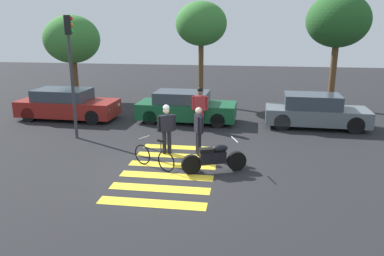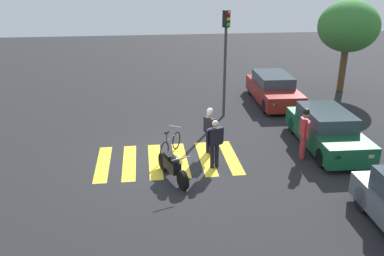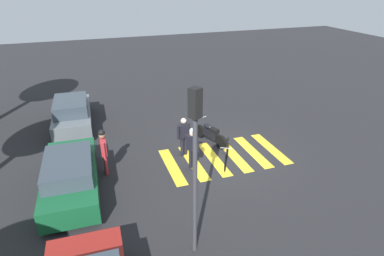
{
  "view_description": "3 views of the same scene",
  "coord_description": "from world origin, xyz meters",
  "px_view_note": "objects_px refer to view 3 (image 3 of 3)",
  "views": [
    {
      "loc": [
        2.26,
        -10.74,
        4.43
      ],
      "look_at": [
        0.49,
        1.51,
        0.97
      ],
      "focal_mm": 35.36,
      "sensor_mm": 36.0,
      "label": 1
    },
    {
      "loc": [
        12.78,
        -0.72,
        6.22
      ],
      "look_at": [
        -0.17,
        0.87,
        1.12
      ],
      "focal_mm": 37.63,
      "sensor_mm": 36.0,
      "label": 2
    },
    {
      "loc": [
        -10.6,
        5.09,
        6.9
      ],
      "look_at": [
        0.72,
        1.16,
        1.2
      ],
      "focal_mm": 30.25,
      "sensor_mm": 36.0,
      "label": 3
    }
  ],
  "objects_px": {
    "officer_on_foot": "(184,134)",
    "car_green_compact": "(70,175)",
    "traffic_light_pole": "(195,151)",
    "car_grey_coupe": "(72,113)",
    "officer_by_motorcycle": "(192,146)",
    "leaning_bicycle": "(227,156)",
    "police_motorcycle": "(210,134)",
    "pedestrian_bystander": "(104,148)"
  },
  "relations": [
    {
      "from": "car_green_compact",
      "to": "traffic_light_pole",
      "type": "xyz_separation_m",
      "value": [
        -3.87,
        -3.13,
        2.44
      ]
    },
    {
      "from": "officer_on_foot",
      "to": "leaning_bicycle",
      "type": "bearing_deg",
      "value": -131.17
    },
    {
      "from": "officer_on_foot",
      "to": "traffic_light_pole",
      "type": "bearing_deg",
      "value": 165.31
    },
    {
      "from": "officer_by_motorcycle",
      "to": "police_motorcycle",
      "type": "bearing_deg",
      "value": -39.67
    },
    {
      "from": "leaning_bicycle",
      "to": "pedestrian_bystander",
      "type": "height_order",
      "value": "pedestrian_bystander"
    },
    {
      "from": "car_green_compact",
      "to": "traffic_light_pole",
      "type": "distance_m",
      "value": 5.55
    },
    {
      "from": "officer_by_motorcycle",
      "to": "car_grey_coupe",
      "type": "xyz_separation_m",
      "value": [
        5.67,
        4.32,
        -0.31
      ]
    },
    {
      "from": "pedestrian_bystander",
      "to": "car_green_compact",
      "type": "height_order",
      "value": "pedestrian_bystander"
    },
    {
      "from": "police_motorcycle",
      "to": "car_grey_coupe",
      "type": "xyz_separation_m",
      "value": [
        3.9,
        5.8,
        0.25
      ]
    },
    {
      "from": "officer_on_foot",
      "to": "officer_by_motorcycle",
      "type": "relative_size",
      "value": 0.97
    },
    {
      "from": "pedestrian_bystander",
      "to": "traffic_light_pole",
      "type": "bearing_deg",
      "value": -157.93
    },
    {
      "from": "officer_on_foot",
      "to": "police_motorcycle",
      "type": "bearing_deg",
      "value": -65.67
    },
    {
      "from": "leaning_bicycle",
      "to": "police_motorcycle",
      "type": "bearing_deg",
      "value": -2.04
    },
    {
      "from": "leaning_bicycle",
      "to": "traffic_light_pole",
      "type": "relative_size",
      "value": 0.32
    },
    {
      "from": "officer_on_foot",
      "to": "traffic_light_pole",
      "type": "distance_m",
      "value": 5.63
    },
    {
      "from": "car_grey_coupe",
      "to": "traffic_light_pole",
      "type": "relative_size",
      "value": 0.93
    },
    {
      "from": "officer_on_foot",
      "to": "officer_by_motorcycle",
      "type": "height_order",
      "value": "officer_by_motorcycle"
    },
    {
      "from": "leaning_bicycle",
      "to": "car_grey_coupe",
      "type": "distance_m",
      "value": 8.15
    },
    {
      "from": "officer_on_foot",
      "to": "officer_by_motorcycle",
      "type": "distance_m",
      "value": 1.11
    },
    {
      "from": "officer_on_foot",
      "to": "car_green_compact",
      "type": "relative_size",
      "value": 0.37
    },
    {
      "from": "police_motorcycle",
      "to": "officer_by_motorcycle",
      "type": "xyz_separation_m",
      "value": [
        -1.78,
        1.47,
        0.56
      ]
    },
    {
      "from": "traffic_light_pole",
      "to": "car_green_compact",
      "type": "bearing_deg",
      "value": 38.96
    },
    {
      "from": "car_green_compact",
      "to": "car_grey_coupe",
      "type": "bearing_deg",
      "value": -1.23
    },
    {
      "from": "car_green_compact",
      "to": "car_grey_coupe",
      "type": "xyz_separation_m",
      "value": [
        5.72,
        -0.12,
        0.02
      ]
    },
    {
      "from": "police_motorcycle",
      "to": "traffic_light_pole",
      "type": "height_order",
      "value": "traffic_light_pole"
    },
    {
      "from": "car_grey_coupe",
      "to": "traffic_light_pole",
      "type": "xyz_separation_m",
      "value": [
        -9.6,
        -3.01,
        2.42
      ]
    },
    {
      "from": "police_motorcycle",
      "to": "officer_on_foot",
      "type": "relative_size",
      "value": 1.16
    },
    {
      "from": "car_grey_coupe",
      "to": "pedestrian_bystander",
      "type": "bearing_deg",
      "value": -167.28
    },
    {
      "from": "officer_by_motorcycle",
      "to": "car_green_compact",
      "type": "height_order",
      "value": "officer_by_motorcycle"
    },
    {
      "from": "car_green_compact",
      "to": "leaning_bicycle",
      "type": "bearing_deg",
      "value": -90.59
    },
    {
      "from": "officer_by_motorcycle",
      "to": "traffic_light_pole",
      "type": "bearing_deg",
      "value": 161.49
    },
    {
      "from": "police_motorcycle",
      "to": "officer_on_foot",
      "type": "distance_m",
      "value": 1.69
    },
    {
      "from": "officer_by_motorcycle",
      "to": "car_grey_coupe",
      "type": "height_order",
      "value": "officer_by_motorcycle"
    },
    {
      "from": "officer_by_motorcycle",
      "to": "pedestrian_bystander",
      "type": "distance_m",
      "value": 3.31
    },
    {
      "from": "leaning_bicycle",
      "to": "traffic_light_pole",
      "type": "height_order",
      "value": "traffic_light_pole"
    },
    {
      "from": "officer_by_motorcycle",
      "to": "car_green_compact",
      "type": "relative_size",
      "value": 0.39
    },
    {
      "from": "leaning_bicycle",
      "to": "pedestrian_bystander",
      "type": "distance_m",
      "value": 4.76
    },
    {
      "from": "leaning_bicycle",
      "to": "car_green_compact",
      "type": "height_order",
      "value": "car_green_compact"
    },
    {
      "from": "officer_on_foot",
      "to": "car_green_compact",
      "type": "height_order",
      "value": "officer_on_foot"
    },
    {
      "from": "officer_on_foot",
      "to": "car_green_compact",
      "type": "xyz_separation_m",
      "value": [
        -1.16,
        4.45,
        -0.29
      ]
    },
    {
      "from": "car_grey_coupe",
      "to": "car_green_compact",
      "type": "bearing_deg",
      "value": 178.77
    },
    {
      "from": "pedestrian_bystander",
      "to": "car_green_compact",
      "type": "bearing_deg",
      "value": 123.6
    }
  ]
}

